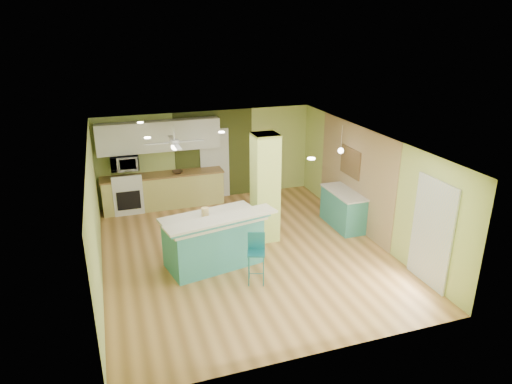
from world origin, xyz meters
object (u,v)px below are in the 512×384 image
peninsula (214,240)px  side_counter (343,209)px  bar_stool (256,250)px  fruit_bowl (177,172)px  canister (205,212)px

peninsula → side_counter: size_ratio=1.66×
peninsula → bar_stool: 1.10m
fruit_bowl → canister: (0.03, -3.31, 0.17)m
peninsula → bar_stool: bearing=-66.6°
side_counter → canister: bearing=-168.6°
peninsula → side_counter: 3.57m
peninsula → bar_stool: size_ratio=2.32×
bar_stool → canister: (-0.75, 1.03, 0.47)m
peninsula → bar_stool: (0.62, -0.89, 0.11)m
bar_stool → canister: 1.36m
peninsula → fruit_bowl: size_ratio=8.00×
bar_stool → side_counter: bearing=51.2°
peninsula → fruit_bowl: (-0.15, 3.45, 0.41)m
bar_stool → canister: bearing=145.7°
peninsula → side_counter: peninsula is taller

